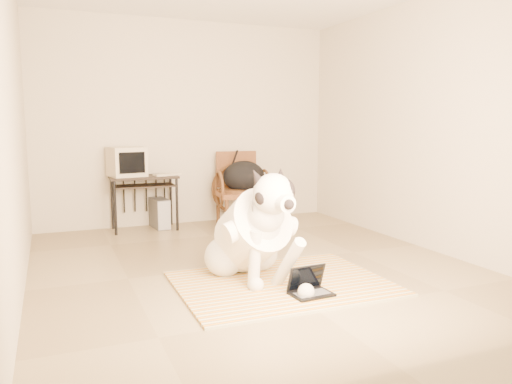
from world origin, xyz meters
TOP-DOWN VIEW (x-y plane):
  - floor at (0.00, 0.00)m, footprint 4.50×4.50m
  - wall_back at (0.00, 2.25)m, footprint 4.50×0.00m
  - wall_front at (0.00, -2.25)m, footprint 4.50×0.00m
  - wall_left at (-2.00, 0.00)m, footprint 0.00×4.50m
  - wall_right at (2.00, 0.00)m, footprint 0.00×4.50m
  - rug at (0.02, -0.67)m, footprint 1.76×1.36m
  - dog at (-0.17, -0.46)m, footprint 0.70×1.43m
  - laptop at (0.09, -1.01)m, footprint 0.34×0.26m
  - computer_desk at (-0.66, 1.98)m, footprint 0.84×0.48m
  - crt_monitor at (-0.86, 2.03)m, footprint 0.48×0.46m
  - desk_keyboard at (-0.38, 1.92)m, footprint 0.37×0.22m
  - pc_tower at (-0.46, 2.03)m, footprint 0.21×0.43m
  - rattan_chair at (0.58, 1.81)m, footprint 0.71×0.69m
  - backpack at (0.64, 1.76)m, footprint 0.60×0.46m
  - sneaker_left at (0.36, 0.95)m, footprint 0.17×0.34m
  - sneaker_right at (0.66, 0.87)m, footprint 0.28×0.30m

SIDE VIEW (x-z plane):
  - floor at x=0.00m, z-range 0.00..0.00m
  - rug at x=0.02m, z-range 0.00..0.02m
  - sneaker_right at x=0.66m, z-range -0.01..0.10m
  - sneaker_left at x=0.36m, z-range -0.01..0.11m
  - laptop at x=0.09m, z-range -0.04..0.19m
  - pc_tower at x=-0.46m, z-range 0.00..0.38m
  - dog at x=-0.17m, z-range -0.11..0.94m
  - rattan_chair at x=0.58m, z-range 0.00..0.98m
  - computer_desk at x=-0.66m, z-range 0.25..0.94m
  - backpack at x=0.64m, z-range 0.43..0.85m
  - desk_keyboard at x=-0.38m, z-range 0.69..0.72m
  - crt_monitor at x=-0.86m, z-range 0.69..1.06m
  - wall_back at x=0.00m, z-range -0.90..3.60m
  - wall_front at x=0.00m, z-range -0.90..3.60m
  - wall_left at x=-2.00m, z-range -0.90..3.60m
  - wall_right at x=2.00m, z-range -0.90..3.60m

